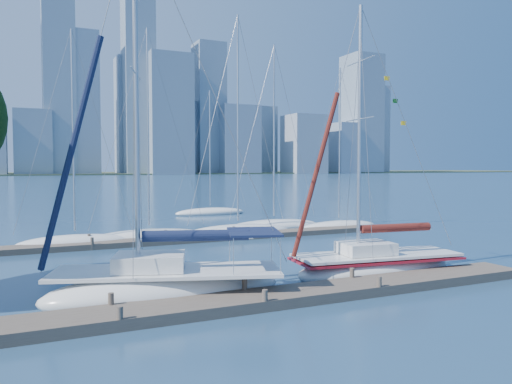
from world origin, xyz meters
name	(u,v)px	position (x,y,z in m)	size (l,w,h in m)	color
ground	(254,306)	(0.00, 0.00, 0.00)	(700.00, 700.00, 0.00)	#18314E
near_dock	(254,300)	(0.00, 0.00, 0.20)	(26.00, 2.00, 0.40)	#493E35
far_dock	(183,239)	(2.00, 16.00, 0.18)	(30.00, 1.80, 0.36)	#493E35
far_shore	(41,174)	(0.00, 320.00, 0.00)	(800.00, 100.00, 1.50)	#38472D
sailboat_navy	(167,269)	(-2.65, 2.41, 1.14)	(9.95, 5.91, 15.50)	silver
sailboat_maroon	(376,254)	(7.46, 2.40, 1.00)	(8.78, 3.78, 13.09)	silver
bg_boat_1	(75,242)	(-4.81, 17.25, 0.28)	(7.29, 2.54, 14.13)	silver
bg_boat_2	(149,236)	(0.09, 17.81, 0.28)	(8.29, 2.89, 14.90)	silver
bg_boat_3	(238,231)	(6.58, 17.36, 0.31)	(8.68, 3.95, 16.49)	silver
bg_boat_4	(274,226)	(10.56, 19.36, 0.30)	(8.45, 3.40, 15.17)	silver
bg_boat_5	(339,226)	(15.63, 17.57, 0.25)	(7.26, 2.69, 13.39)	silver
bg_boat_7	(210,212)	(10.09, 33.47, 0.26)	(7.92, 4.34, 13.41)	silver
skyline	(76,113)	(19.15, 290.37, 35.66)	(502.70, 51.31, 119.28)	gray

